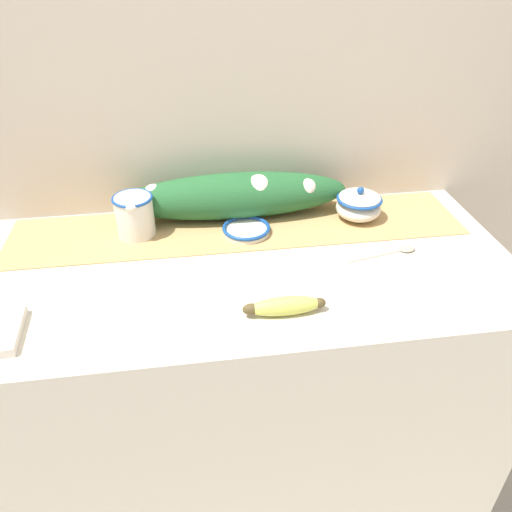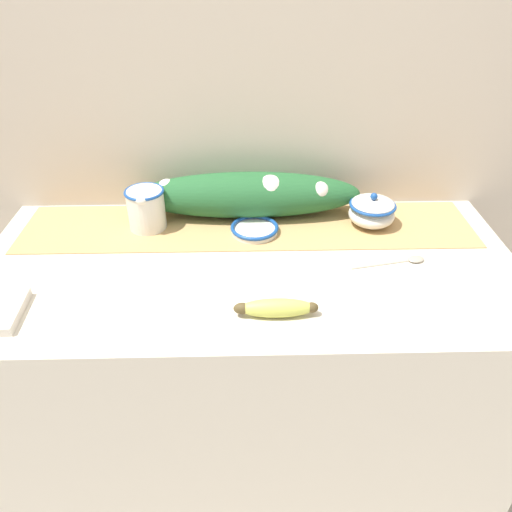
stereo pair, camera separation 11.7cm
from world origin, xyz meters
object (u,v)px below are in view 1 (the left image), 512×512
small_dish (246,229)px  spoon (403,249)px  banana (285,306)px  cream_pitcher (135,214)px  sugar_bowl (359,205)px

small_dish → spoon: size_ratio=0.69×
banana → spoon: (0.35, 0.20, -0.02)m
cream_pitcher → sugar_bowl: bearing=-0.1°
cream_pitcher → sugar_bowl: cream_pitcher is taller
sugar_bowl → small_dish: 0.33m
sugar_bowl → spoon: size_ratio=0.67×
cream_pitcher → spoon: cream_pitcher is taller
small_dish → spoon: bearing=-20.4°
cream_pitcher → spoon: size_ratio=0.66×
sugar_bowl → banana: (-0.29, -0.38, -0.02)m
banana → spoon: 0.40m
banana → spoon: size_ratio=0.95×
spoon → cream_pitcher: bearing=153.3°
banana → spoon: bearing=29.8°
sugar_bowl → banana: bearing=-126.9°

